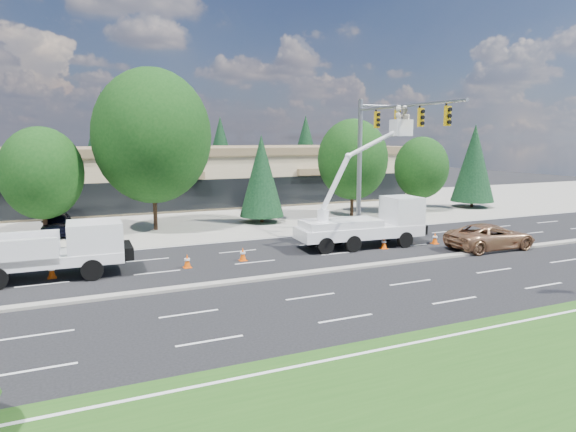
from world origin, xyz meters
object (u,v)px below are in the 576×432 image
bucket_truck (372,216)px  minivan (491,237)px  signal_mast (378,143)px  utility_pickup (59,256)px

bucket_truck → minivan: (5.86, -3.54, -1.07)m
signal_mast → bucket_truck: (-2.29, -2.90, -4.24)m
signal_mast → bucket_truck: 5.63m
signal_mast → utility_pickup: size_ratio=1.53×
bucket_truck → minivan: size_ratio=1.56×
signal_mast → minivan: signal_mast is taller
signal_mast → bucket_truck: size_ratio=1.23×
signal_mast → utility_pickup: bearing=-171.6°
utility_pickup → minivan: bearing=-7.0°
utility_pickup → bucket_truck: size_ratio=0.80×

